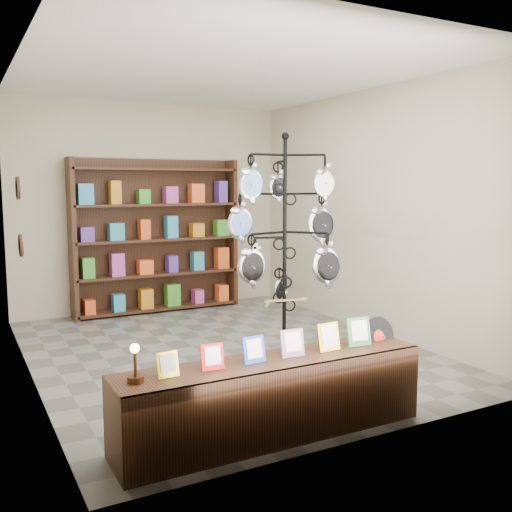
{
  "coord_description": "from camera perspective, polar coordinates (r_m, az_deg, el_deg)",
  "views": [
    {
      "loc": [
        -2.59,
        -5.61,
        1.84
      ],
      "look_at": [
        -0.13,
        -1.0,
        1.18
      ],
      "focal_mm": 40.0,
      "sensor_mm": 36.0,
      "label": 1
    }
  ],
  "objects": [
    {
      "name": "display_tree",
      "position": [
        5.74,
        2.89,
        2.36
      ],
      "size": [
        1.25,
        1.23,
        2.35
      ],
      "rotation": [
        0.0,
        0.0,
        -0.31
      ],
      "color": "black",
      "rests_on": "ground"
    },
    {
      "name": "ground",
      "position": [
        6.44,
        -3.22,
        -9.4
      ],
      "size": [
        5.0,
        5.0,
        0.0
      ],
      "primitive_type": "plane",
      "color": "slate",
      "rests_on": "ground"
    },
    {
      "name": "room_envelope",
      "position": [
        6.18,
        -3.34,
        7.29
      ],
      "size": [
        5.0,
        5.0,
        5.0
      ],
      "color": "beige",
      "rests_on": "ground"
    },
    {
      "name": "back_shelving",
      "position": [
        8.36,
        -9.9,
        1.52
      ],
      "size": [
        2.42,
        0.36,
        2.2
      ],
      "color": "black",
      "rests_on": "ground"
    },
    {
      "name": "wall_clocks",
      "position": [
        6.45,
        -22.59,
        3.63
      ],
      "size": [
        0.03,
        0.24,
        0.84
      ],
      "color": "black",
      "rests_on": "ground"
    },
    {
      "name": "front_shelf",
      "position": [
        4.28,
        1.74,
        -13.96
      ],
      "size": [
        2.35,
        0.48,
        0.83
      ],
      "rotation": [
        0.0,
        0.0,
        -0.0
      ],
      "color": "black",
      "rests_on": "ground"
    }
  ]
}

